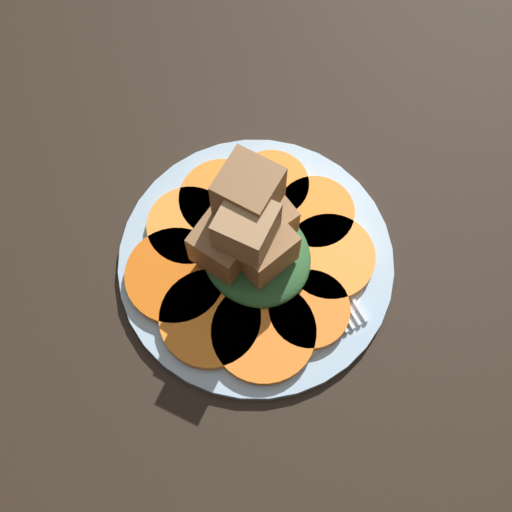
# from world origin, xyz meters

# --- Properties ---
(table_slab) EXTENTS (1.20, 1.20, 0.02)m
(table_slab) POSITION_xyz_m (0.00, 0.00, 0.01)
(table_slab) COLOR black
(table_slab) RESTS_ON ground
(plate) EXTENTS (0.25, 0.25, 0.01)m
(plate) POSITION_xyz_m (0.00, 0.00, 0.03)
(plate) COLOR #99B7D1
(plate) RESTS_ON table_slab
(carrot_slice_0) EXTENTS (0.09, 0.09, 0.01)m
(carrot_slice_0) POSITION_xyz_m (0.03, 0.07, 0.04)
(carrot_slice_0) COLOR #D35E12
(carrot_slice_0) RESTS_ON plate
(carrot_slice_1) EXTENTS (0.09, 0.09, 0.01)m
(carrot_slice_1) POSITION_xyz_m (-0.02, 0.07, 0.04)
(carrot_slice_1) COLOR orange
(carrot_slice_1) RESTS_ON plate
(carrot_slice_2) EXTENTS (0.09, 0.09, 0.01)m
(carrot_slice_2) POSITION_xyz_m (-0.06, 0.04, 0.04)
(carrot_slice_2) COLOR orange
(carrot_slice_2) RESTS_ON plate
(carrot_slice_3) EXTENTS (0.07, 0.07, 0.01)m
(carrot_slice_3) POSITION_xyz_m (-0.07, -0.01, 0.04)
(carrot_slice_3) COLOR orange
(carrot_slice_3) RESTS_ON plate
(carrot_slice_4) EXTENTS (0.08, 0.08, 0.01)m
(carrot_slice_4) POSITION_xyz_m (-0.04, -0.05, 0.04)
(carrot_slice_4) COLOR orange
(carrot_slice_4) RESTS_ON plate
(carrot_slice_5) EXTENTS (0.07, 0.07, 0.01)m
(carrot_slice_5) POSITION_xyz_m (-0.00, -0.07, 0.04)
(carrot_slice_5) COLOR orange
(carrot_slice_5) RESTS_ON plate
(carrot_slice_6) EXTENTS (0.07, 0.07, 0.01)m
(carrot_slice_6) POSITION_xyz_m (0.05, -0.06, 0.04)
(carrot_slice_6) COLOR orange
(carrot_slice_6) RESTS_ON plate
(carrot_slice_7) EXTENTS (0.08, 0.08, 0.01)m
(carrot_slice_7) POSITION_xyz_m (0.06, -0.01, 0.04)
(carrot_slice_7) COLOR orange
(carrot_slice_7) RESTS_ON plate
(carrot_slice_8) EXTENTS (0.08, 0.08, 0.01)m
(carrot_slice_8) POSITION_xyz_m (0.06, 0.03, 0.04)
(carrot_slice_8) COLOR orange
(carrot_slice_8) RESTS_ON plate
(center_pile) EXTENTS (0.10, 0.10, 0.12)m
(center_pile) POSITION_xyz_m (0.00, 0.00, 0.08)
(center_pile) COLOR #2D6033
(center_pile) RESTS_ON plate
(fork) EXTENTS (0.18, 0.05, 0.00)m
(fork) POSITION_xyz_m (-0.02, -0.04, 0.03)
(fork) COLOR silver
(fork) RESTS_ON plate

